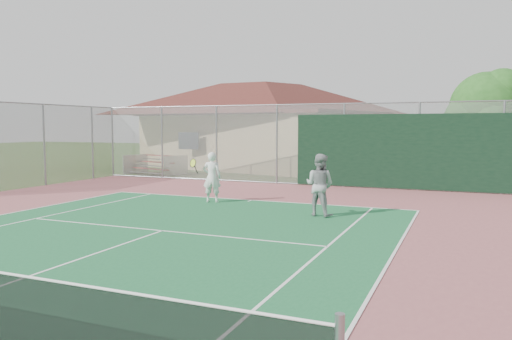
# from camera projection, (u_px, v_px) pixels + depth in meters

# --- Properties ---
(back_fence) EXTENTS (20.08, 0.11, 3.53)m
(back_fence) POSITION_uv_depth(u_px,v_px,m) (346.00, 148.00, 20.86)
(back_fence) COLOR gray
(back_fence) RESTS_ON ground
(side_fence_left) EXTENTS (0.08, 9.00, 3.50)m
(side_fence_left) POSITION_uv_depth(u_px,v_px,m) (44.00, 145.00, 21.44)
(side_fence_left) COLOR gray
(side_fence_left) RESTS_ON ground
(clubhouse) EXTENTS (16.23, 12.79, 6.18)m
(clubhouse) POSITION_uv_depth(u_px,v_px,m) (261.00, 117.00, 31.30)
(clubhouse) COLOR #CDB483
(clubhouse) RESTS_ON ground
(bleachers) EXTENTS (3.06, 2.20, 1.01)m
(bleachers) POSITION_uv_depth(u_px,v_px,m) (155.00, 164.00, 26.68)
(bleachers) COLOR maroon
(bleachers) RESTS_ON ground
(tree) EXTENTS (3.56, 3.37, 4.96)m
(tree) POSITION_uv_depth(u_px,v_px,m) (488.00, 110.00, 21.21)
(tree) COLOR #392214
(tree) RESTS_ON ground
(player_white_front) EXTENTS (1.08, 0.72, 1.68)m
(player_white_front) POSITION_uv_depth(u_px,v_px,m) (212.00, 177.00, 16.63)
(player_white_front) COLOR white
(player_white_front) RESTS_ON ground
(player_grey_back) EXTENTS (0.97, 0.83, 1.76)m
(player_grey_back) POSITION_uv_depth(u_px,v_px,m) (320.00, 186.00, 14.10)
(player_grey_back) COLOR #9B9EA0
(player_grey_back) RESTS_ON ground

